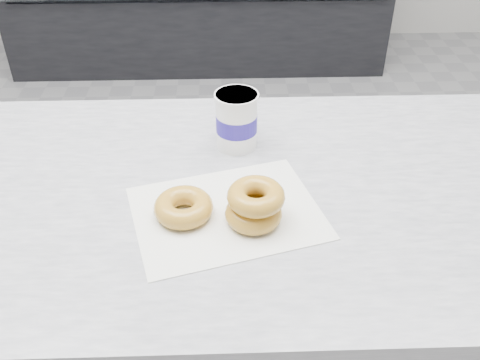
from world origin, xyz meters
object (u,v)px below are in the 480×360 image
object	(u,v)px
donut_single	(184,207)
counter	(166,334)
coffee_cup	(237,120)
donut_stack	(255,205)

from	to	relation	value
donut_single	counter	bearing A→B (deg)	134.36
donut_single	coffee_cup	bearing A→B (deg)	66.39
counter	donut_stack	xyz separation A→B (m)	(0.21, -0.10, 0.49)
donut_single	donut_stack	distance (m)	0.13
counter	coffee_cup	xyz separation A→B (m)	(0.18, 0.16, 0.51)
counter	donut_single	xyz separation A→B (m)	(0.08, -0.08, 0.47)
counter	donut_stack	bearing A→B (deg)	-25.38
counter	donut_stack	size ratio (longest dim) A/B	23.52
donut_single	coffee_cup	size ratio (longest dim) A/B	0.87
donut_single	donut_stack	xyz separation A→B (m)	(0.13, -0.02, 0.02)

